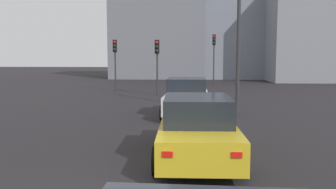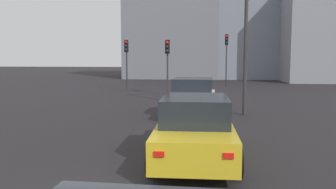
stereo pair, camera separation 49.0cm
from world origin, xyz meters
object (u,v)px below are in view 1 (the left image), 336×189
(street_lamp_kerbside, at_px, (239,11))
(traffic_light_far_left, at_px, (115,54))
(traffic_light_near_right, at_px, (214,49))
(traffic_light_near_left, at_px, (157,55))
(car_yellow_left_second, at_px, (197,128))
(car_white_left_lead, at_px, (187,98))

(street_lamp_kerbside, bearing_deg, traffic_light_far_left, 36.09)
(traffic_light_near_right, relative_size, traffic_light_far_left, 1.18)
(traffic_light_near_left, bearing_deg, traffic_light_near_right, 154.97)
(car_yellow_left_second, bearing_deg, traffic_light_far_left, 16.91)
(car_white_left_lead, relative_size, street_lamp_kerbside, 0.53)
(car_yellow_left_second, height_order, street_lamp_kerbside, street_lamp_kerbside)
(car_white_left_lead, xyz_separation_m, traffic_light_near_right, (15.96, -2.29, 2.39))
(traffic_light_near_right, distance_m, traffic_light_far_left, 9.17)
(car_white_left_lead, bearing_deg, car_yellow_left_second, -175.71)
(car_white_left_lead, xyz_separation_m, street_lamp_kerbside, (0.52, -2.22, 3.73))
(car_white_left_lead, height_order, street_lamp_kerbside, street_lamp_kerbside)
(traffic_light_far_left, bearing_deg, traffic_light_near_right, 123.62)
(traffic_light_far_left, distance_m, street_lamp_kerbside, 12.90)
(traffic_light_near_right, relative_size, street_lamp_kerbside, 0.57)
(car_yellow_left_second, bearing_deg, traffic_light_near_left, 7.78)
(traffic_light_near_right, distance_m, street_lamp_kerbside, 15.50)
(car_yellow_left_second, distance_m, street_lamp_kerbside, 8.13)
(car_yellow_left_second, height_order, traffic_light_near_right, traffic_light_near_right)
(car_white_left_lead, distance_m, traffic_light_near_right, 16.30)
(traffic_light_near_left, relative_size, traffic_light_far_left, 0.96)
(traffic_light_near_right, bearing_deg, traffic_light_far_left, -50.14)
(car_yellow_left_second, relative_size, street_lamp_kerbside, 0.61)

